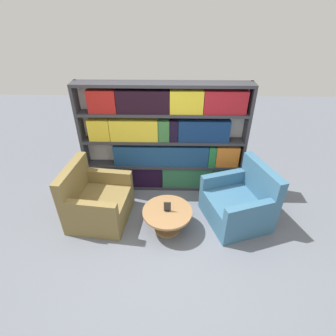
{
  "coord_description": "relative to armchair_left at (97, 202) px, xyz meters",
  "views": [
    {
      "loc": [
        0.17,
        -2.63,
        3.15
      ],
      "look_at": [
        0.1,
        0.84,
        0.84
      ],
      "focal_mm": 28.0,
      "sensor_mm": 36.0,
      "label": 1
    }
  ],
  "objects": [
    {
      "name": "armchair_right",
      "position": [
        2.32,
        0.01,
        0.0
      ],
      "size": [
        1.15,
        1.18,
        0.98
      ],
      "rotation": [
        0.0,
        0.0,
        -1.25
      ],
      "color": "#386684",
      "rests_on": "ground_plane"
    },
    {
      "name": "bookshelf",
      "position": [
        1.1,
        0.9,
        0.66
      ],
      "size": [
        2.89,
        0.3,
        2.01
      ],
      "color": "silver",
      "rests_on": "ground_plane"
    },
    {
      "name": "ground_plane",
      "position": [
        1.07,
        -0.59,
        -0.32
      ],
      "size": [
        14.0,
        14.0,
        0.0
      ],
      "primitive_type": "plane",
      "color": "slate"
    },
    {
      "name": "armchair_left",
      "position": [
        0.0,
        0.0,
        0.0
      ],
      "size": [
        1.0,
        1.04,
        0.98
      ],
      "rotation": [
        0.0,
        0.0,
        1.46
      ],
      "color": "olive",
      "rests_on": "ground_plane"
    },
    {
      "name": "table_sign",
      "position": [
        1.16,
        -0.24,
        0.13
      ],
      "size": [
        0.11,
        0.06,
        0.17
      ],
      "color": "black",
      "rests_on": "coffee_table"
    },
    {
      "name": "coffee_table",
      "position": [
        1.16,
        -0.24,
        -0.05
      ],
      "size": [
        0.77,
        0.77,
        0.38
      ],
      "color": "olive",
      "rests_on": "ground_plane"
    }
  ]
}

